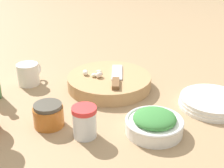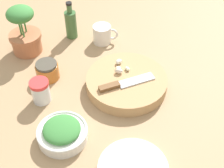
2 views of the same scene
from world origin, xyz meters
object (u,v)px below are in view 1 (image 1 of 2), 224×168
at_px(spice_jar, 85,122).
at_px(plate_stack, 212,102).
at_px(cutting_board, 109,82).
at_px(chef_knife, 116,77).
at_px(herb_bowl, 154,123).
at_px(honey_jar, 49,115).
at_px(coffee_mug, 29,74).
at_px(garlic_cloves, 94,74).

relative_size(spice_jar, plate_stack, 0.42).
bearing_deg(cutting_board, spice_jar, 95.87).
xyz_separation_m(chef_knife, spice_jar, (-0.00, 0.27, -0.01)).
bearing_deg(herb_bowl, cutting_board, -48.52).
bearing_deg(plate_stack, herb_bowl, 53.28).
height_order(spice_jar, honey_jar, spice_jar).
distance_m(plate_stack, honey_jar, 0.47).
height_order(spice_jar, plate_stack, spice_jar).
relative_size(cutting_board, herb_bowl, 1.84).
relative_size(chef_knife, coffee_mug, 1.95).
height_order(herb_bowl, spice_jar, spice_jar).
height_order(cutting_board, spice_jar, spice_jar).
xyz_separation_m(chef_knife, garlic_cloves, (0.07, 0.00, 0.00)).
height_order(garlic_cloves, herb_bowl, garlic_cloves).
xyz_separation_m(chef_knife, plate_stack, (-0.30, 0.02, -0.03)).
relative_size(cutting_board, chef_knife, 1.42).
height_order(coffee_mug, honey_jar, coffee_mug).
bearing_deg(chef_knife, herb_bowl, -66.91).
distance_m(chef_knife, garlic_cloves, 0.07).
relative_size(herb_bowl, honey_jar, 1.87).
bearing_deg(chef_knife, plate_stack, -19.07).
distance_m(garlic_cloves, spice_jar, 0.28).
bearing_deg(honey_jar, chef_knife, -113.21).
relative_size(garlic_cloves, coffee_mug, 0.77).
distance_m(garlic_cloves, honey_jar, 0.25).
xyz_separation_m(garlic_cloves, honey_jar, (0.03, 0.25, -0.02)).
bearing_deg(herb_bowl, plate_stack, -126.72).
bearing_deg(spice_jar, coffee_mug, -37.48).
height_order(cutting_board, coffee_mug, coffee_mug).
distance_m(chef_knife, honey_jar, 0.27).
bearing_deg(plate_stack, garlic_cloves, -2.28).
relative_size(garlic_cloves, herb_bowl, 0.51).
height_order(plate_stack, honey_jar, honey_jar).
xyz_separation_m(herb_bowl, honey_jar, (0.27, 0.05, 0.00)).
relative_size(spice_jar, coffee_mug, 0.82).
relative_size(cutting_board, coffee_mug, 2.77).
bearing_deg(coffee_mug, cutting_board, -168.13).
relative_size(chef_knife, garlic_cloves, 2.53).
bearing_deg(chef_knife, cutting_board, 135.50).
bearing_deg(garlic_cloves, plate_stack, 177.72).
height_order(coffee_mug, plate_stack, coffee_mug).
xyz_separation_m(garlic_cloves, coffee_mug, (0.22, 0.04, -0.01)).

